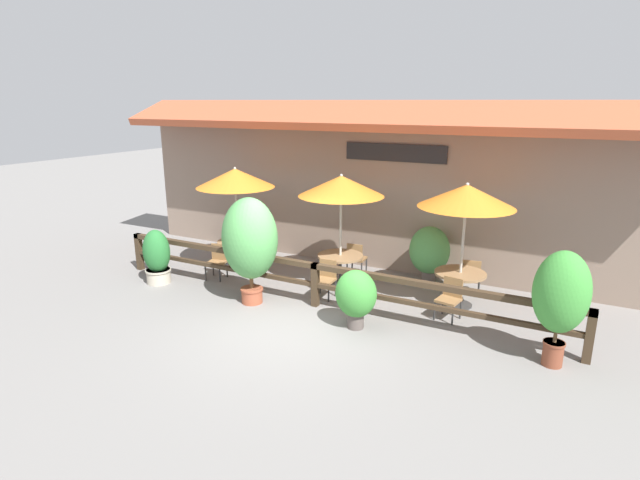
{
  "coord_description": "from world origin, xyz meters",
  "views": [
    {
      "loc": [
        4.67,
        -7.62,
        4.21
      ],
      "look_at": [
        -0.09,
        1.43,
        1.35
      ],
      "focal_mm": 28.0,
      "sensor_mm": 36.0,
      "label": 1
    }
  ],
  "objects_px": {
    "chair_middle_streetside": "(326,277)",
    "potted_plant_tall_tropical": "(561,295)",
    "dining_table_near": "(238,246)",
    "chair_middle_wallside": "(356,257)",
    "chair_far_wallside": "(471,275)",
    "patio_umbrella_near": "(235,178)",
    "potted_plant_corner_fern": "(250,240)",
    "patio_umbrella_middle": "(341,186)",
    "potted_plant_entrance_palm": "(157,257)",
    "chair_near_streetside": "(217,260)",
    "dining_table_middle": "(340,261)",
    "chair_far_streetside": "(450,297)",
    "dining_table_far": "(460,279)",
    "potted_plant_small_flowering": "(429,251)",
    "chair_near_wallside": "(257,244)",
    "potted_plant_broad_leaf": "(356,295)",
    "patio_umbrella_far": "(467,196)"
  },
  "relations": [
    {
      "from": "dining_table_near",
      "to": "dining_table_middle",
      "type": "bearing_deg",
      "value": 2.93
    },
    {
      "from": "chair_near_streetside",
      "to": "potted_plant_entrance_palm",
      "type": "xyz_separation_m",
      "value": [
        -1.04,
        -0.92,
        0.19
      ]
    },
    {
      "from": "potted_plant_small_flowering",
      "to": "patio_umbrella_middle",
      "type": "bearing_deg",
      "value": -147.93
    },
    {
      "from": "patio_umbrella_near",
      "to": "potted_plant_corner_fern",
      "type": "height_order",
      "value": "patio_umbrella_near"
    },
    {
      "from": "chair_near_streetside",
      "to": "potted_plant_corner_fern",
      "type": "xyz_separation_m",
      "value": [
        1.65,
        -0.89,
        0.93
      ]
    },
    {
      "from": "dining_table_near",
      "to": "dining_table_far",
      "type": "xyz_separation_m",
      "value": [
        5.59,
        0.21,
        0.0
      ]
    },
    {
      "from": "patio_umbrella_middle",
      "to": "potted_plant_broad_leaf",
      "type": "relative_size",
      "value": 2.28
    },
    {
      "from": "chair_near_streetside",
      "to": "chair_far_wallside",
      "type": "distance_m",
      "value": 5.99
    },
    {
      "from": "chair_far_wallside",
      "to": "potted_plant_corner_fern",
      "type": "relative_size",
      "value": 0.36
    },
    {
      "from": "chair_near_streetside",
      "to": "dining_table_middle",
      "type": "relative_size",
      "value": 0.78
    },
    {
      "from": "chair_far_streetside",
      "to": "potted_plant_corner_fern",
      "type": "bearing_deg",
      "value": -153.25
    },
    {
      "from": "chair_near_streetside",
      "to": "chair_middle_wallside",
      "type": "distance_m",
      "value": 3.42
    },
    {
      "from": "chair_middle_wallside",
      "to": "chair_far_wallside",
      "type": "relative_size",
      "value": 1.0
    },
    {
      "from": "patio_umbrella_near",
      "to": "dining_table_middle",
      "type": "bearing_deg",
      "value": 2.93
    },
    {
      "from": "chair_near_streetside",
      "to": "dining_table_far",
      "type": "bearing_deg",
      "value": -0.8
    },
    {
      "from": "chair_middle_streetside",
      "to": "potted_plant_entrance_palm",
      "type": "relative_size",
      "value": 0.64
    },
    {
      "from": "chair_middle_streetside",
      "to": "potted_plant_tall_tropical",
      "type": "height_order",
      "value": "potted_plant_tall_tropical"
    },
    {
      "from": "chair_near_wallside",
      "to": "chair_middle_wallside",
      "type": "relative_size",
      "value": 1.0
    },
    {
      "from": "chair_far_streetside",
      "to": "chair_far_wallside",
      "type": "distance_m",
      "value": 1.51
    },
    {
      "from": "dining_table_far",
      "to": "potted_plant_entrance_palm",
      "type": "bearing_deg",
      "value": -163.71
    },
    {
      "from": "dining_table_far",
      "to": "chair_far_streetside",
      "type": "height_order",
      "value": "chair_far_streetside"
    },
    {
      "from": "chair_middle_streetside",
      "to": "dining_table_far",
      "type": "height_order",
      "value": "chair_middle_streetside"
    },
    {
      "from": "potted_plant_corner_fern",
      "to": "patio_umbrella_middle",
      "type": "bearing_deg",
      "value": 56.41
    },
    {
      "from": "dining_table_near",
      "to": "chair_near_streetside",
      "type": "relative_size",
      "value": 1.28
    },
    {
      "from": "chair_far_streetside",
      "to": "chair_far_wallside",
      "type": "relative_size",
      "value": 1.0
    },
    {
      "from": "chair_near_wallside",
      "to": "chair_middle_streetside",
      "type": "xyz_separation_m",
      "value": [
        2.85,
        -1.49,
        0.0
      ]
    },
    {
      "from": "chair_middle_streetside",
      "to": "chair_near_wallside",
      "type": "bearing_deg",
      "value": 150.18
    },
    {
      "from": "potted_plant_tall_tropical",
      "to": "patio_umbrella_middle",
      "type": "bearing_deg",
      "value": 159.78
    },
    {
      "from": "dining_table_middle",
      "to": "chair_far_streetside",
      "type": "distance_m",
      "value": 2.82
    },
    {
      "from": "potted_plant_small_flowering",
      "to": "chair_near_streetside",
      "type": "bearing_deg",
      "value": -155.93
    },
    {
      "from": "chair_near_streetside",
      "to": "chair_middle_streetside",
      "type": "relative_size",
      "value": 1.0
    },
    {
      "from": "patio_umbrella_near",
      "to": "dining_table_far",
      "type": "bearing_deg",
      "value": 2.19
    },
    {
      "from": "dining_table_near",
      "to": "patio_umbrella_middle",
      "type": "relative_size",
      "value": 0.41
    },
    {
      "from": "dining_table_middle",
      "to": "potted_plant_small_flowering",
      "type": "relative_size",
      "value": 0.77
    },
    {
      "from": "patio_umbrella_near",
      "to": "patio_umbrella_far",
      "type": "distance_m",
      "value": 5.59
    },
    {
      "from": "dining_table_near",
      "to": "chair_middle_wallside",
      "type": "height_order",
      "value": "chair_middle_wallside"
    },
    {
      "from": "potted_plant_broad_leaf",
      "to": "chair_middle_streetside",
      "type": "bearing_deg",
      "value": 137.25
    },
    {
      "from": "dining_table_near",
      "to": "chair_near_streetside",
      "type": "xyz_separation_m",
      "value": [
        -0.04,
        -0.82,
        -0.14
      ]
    },
    {
      "from": "potted_plant_corner_fern",
      "to": "potted_plant_small_flowering",
      "type": "xyz_separation_m",
      "value": [
        3.02,
        2.97,
        -0.61
      ]
    },
    {
      "from": "dining_table_middle",
      "to": "chair_far_streetside",
      "type": "height_order",
      "value": "chair_far_streetside"
    },
    {
      "from": "chair_near_streetside",
      "to": "potted_plant_small_flowering",
      "type": "distance_m",
      "value": 5.12
    },
    {
      "from": "patio_umbrella_far",
      "to": "potted_plant_entrance_palm",
      "type": "relative_size",
      "value": 2.02
    },
    {
      "from": "chair_middle_wallside",
      "to": "potted_plant_entrance_palm",
      "type": "height_order",
      "value": "potted_plant_entrance_palm"
    },
    {
      "from": "chair_far_wallside",
      "to": "potted_plant_entrance_palm",
      "type": "distance_m",
      "value": 7.28
    },
    {
      "from": "dining_table_far",
      "to": "chair_far_streetside",
      "type": "distance_m",
      "value": 0.77
    },
    {
      "from": "potted_plant_entrance_palm",
      "to": "potted_plant_small_flowering",
      "type": "xyz_separation_m",
      "value": [
        5.71,
        3.01,
        0.13
      ]
    },
    {
      "from": "chair_near_streetside",
      "to": "chair_middle_wallside",
      "type": "height_order",
      "value": "same"
    },
    {
      "from": "dining_table_far",
      "to": "chair_far_wallside",
      "type": "bearing_deg",
      "value": 83.56
    },
    {
      "from": "chair_far_wallside",
      "to": "potted_plant_entrance_palm",
      "type": "bearing_deg",
      "value": 11.9
    },
    {
      "from": "patio_umbrella_middle",
      "to": "potted_plant_corner_fern",
      "type": "distance_m",
      "value": 2.42
    }
  ]
}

